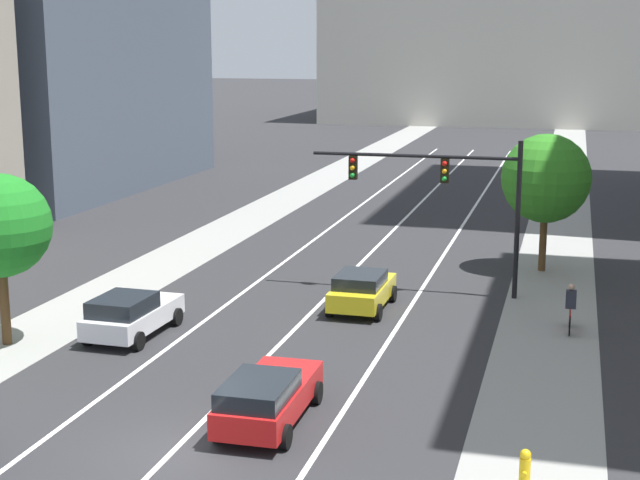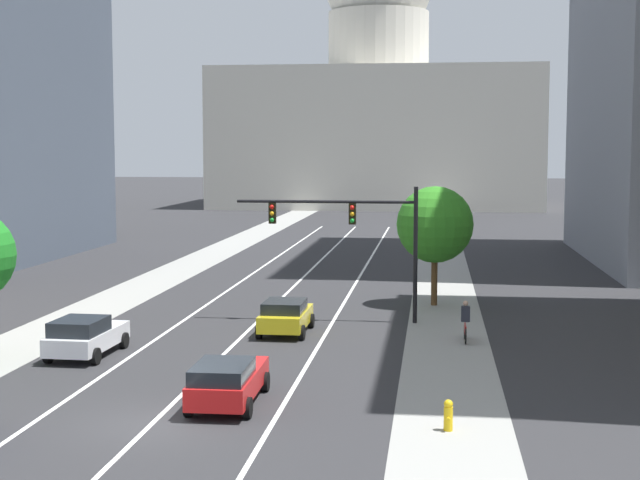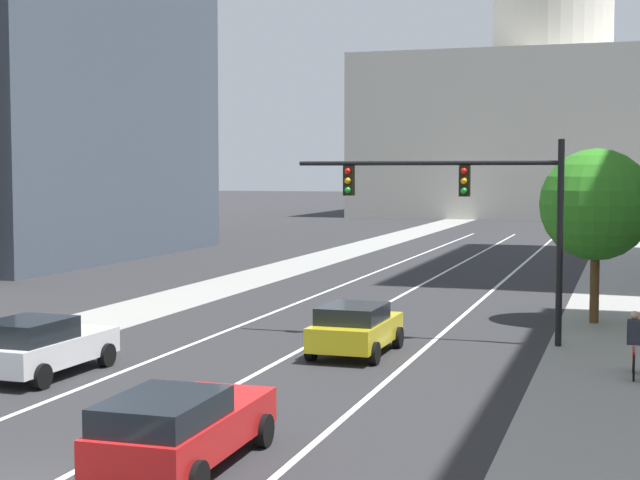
% 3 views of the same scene
% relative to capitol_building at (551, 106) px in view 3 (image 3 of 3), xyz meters
% --- Properties ---
extents(ground_plane, '(400.00, 400.00, 0.00)m').
position_rel_capitol_building_xyz_m(ground_plane, '(0.00, -67.45, -13.16)').
color(ground_plane, '#2B2B2D').
extents(sidewalk_left, '(3.45, 130.00, 0.01)m').
position_rel_capitol_building_xyz_m(sidewalk_left, '(-8.66, -72.45, -13.15)').
color(sidewalk_left, gray).
rests_on(sidewalk_left, ground).
extents(sidewalk_right, '(3.45, 130.00, 0.01)m').
position_rel_capitol_building_xyz_m(sidewalk_right, '(8.66, -72.45, -13.15)').
color(sidewalk_right, gray).
rests_on(sidewalk_right, ground).
extents(lane_stripe_left, '(0.16, 90.00, 0.01)m').
position_rel_capitol_building_xyz_m(lane_stripe_left, '(-3.47, -82.45, -13.15)').
color(lane_stripe_left, white).
rests_on(lane_stripe_left, ground).
extents(lane_stripe_center, '(0.16, 90.00, 0.01)m').
position_rel_capitol_building_xyz_m(lane_stripe_center, '(0.00, -82.45, -13.15)').
color(lane_stripe_center, white).
rests_on(lane_stripe_center, ground).
extents(lane_stripe_right, '(0.16, 90.00, 0.01)m').
position_rel_capitol_building_xyz_m(lane_stripe_right, '(3.47, -82.45, -13.15)').
color(lane_stripe_right, white).
rests_on(lane_stripe_right, ground).
extents(capitol_building, '(44.28, 26.03, 40.05)m').
position_rel_capitol_building_xyz_m(capitol_building, '(0.00, 0.00, 0.00)').
color(capitol_building, beige).
rests_on(capitol_building, ground).
extents(car_red, '(2.05, 4.63, 1.49)m').
position_rel_capitol_building_xyz_m(car_red, '(1.74, -105.22, -12.37)').
color(car_red, red).
rests_on(car_red, ground).
extents(car_white, '(2.18, 4.38, 1.56)m').
position_rel_capitol_building_xyz_m(car_white, '(-5.21, -99.12, -12.35)').
color(car_white, silver).
rests_on(car_white, ground).
extents(car_yellow, '(2.09, 4.03, 1.48)m').
position_rel_capitol_building_xyz_m(car_yellow, '(1.73, -93.76, -12.37)').
color(car_yellow, yellow).
rests_on(car_yellow, ground).
extents(traffic_signal_mast, '(8.36, 0.39, 6.26)m').
position_rel_capitol_building_xyz_m(traffic_signal_mast, '(4.52, -90.60, -8.75)').
color(traffic_signal_mast, black).
rests_on(traffic_signal_mast, ground).
extents(cyclist, '(0.36, 1.70, 1.72)m').
position_rel_capitol_building_xyz_m(cyclist, '(9.40, -94.58, -12.30)').
color(cyclist, black).
rests_on(cyclist, ground).
extents(street_tree_near_right, '(3.90, 3.90, 6.10)m').
position_rel_capitol_building_xyz_m(street_tree_near_right, '(8.11, -85.55, -9.02)').
color(street_tree_near_right, '#51381E').
rests_on(street_tree_near_right, ground).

